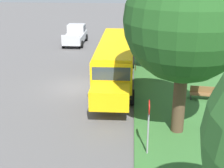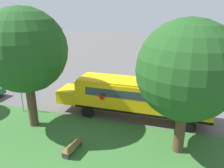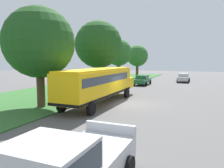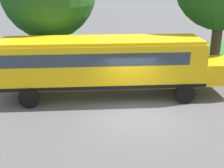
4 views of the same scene
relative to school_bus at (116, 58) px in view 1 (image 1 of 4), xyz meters
name	(u,v)px [view 1 (image 1 of 4)]	position (x,y,z in m)	size (l,w,h in m)	color
ground_plane	(79,87)	(2.61, 1.12, -1.92)	(120.00, 120.00, 0.00)	#565454
grass_verge	(219,90)	(-7.39, 1.12, -1.88)	(12.00, 80.00, 0.08)	#33662D
school_bus	(116,58)	(0.00, 0.00, 0.00)	(2.84, 12.42, 3.16)	yellow
pickup_truck	(76,34)	(5.31, -12.97, -0.85)	(2.28, 5.40, 2.10)	#B7B7BC
oak_tree_beside_bus	(167,7)	(-3.83, -3.17, 3.38)	(5.71, 5.71, 8.18)	#4C3826
oak_tree_roadside_mid	(185,22)	(-3.62, 7.21, 3.84)	(5.86, 5.86, 8.75)	#4C3826
stop_sign	(149,121)	(-1.99, 9.60, -0.19)	(0.08, 0.68, 2.74)	gray
park_bench	(203,93)	(-5.84, 2.94, -1.45)	(1.65, 0.68, 0.92)	brown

